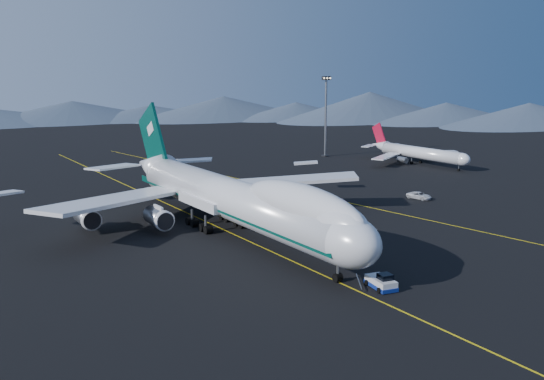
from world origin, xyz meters
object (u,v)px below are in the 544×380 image
boeing_747 (232,198)px  service_van (419,196)px  pushback_tug (381,283)px  second_jet (417,153)px  floodlight_mast (326,116)px

boeing_747 → service_van: size_ratio=14.33×
pushback_tug → second_jet: bearing=52.5°
second_jet → service_van: size_ratio=7.20×
pushback_tug → second_jet: 101.39m
pushback_tug → boeing_747: bearing=106.5°
second_jet → service_van: bearing=-121.2°
boeing_747 → second_jet: size_ratio=1.99×
service_van → floodlight_mast: bearing=57.9°
service_van → pushback_tug: bearing=-152.8°
pushback_tug → second_jet: (75.78, 67.30, 2.54)m
pushback_tug → floodlight_mast: bearing=66.6°
pushback_tug → floodlight_mast: (63.51, 92.99, 11.46)m
second_jet → boeing_747: bearing=-140.9°
service_van → boeing_747: bearing=171.6°
pushback_tug → service_van: size_ratio=0.93×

